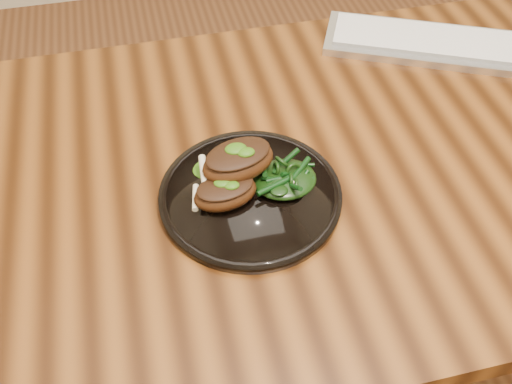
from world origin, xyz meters
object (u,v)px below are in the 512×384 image
desk (351,183)px  lamb_chop_front (225,192)px  greens_heap (285,176)px  keyboard (446,45)px  plate (250,195)px

desk → lamb_chop_front: 0.28m
desk → greens_heap: size_ratio=16.19×
desk → keyboard: (0.27, 0.24, 0.09)m
lamb_chop_front → keyboard: 0.60m
desk → keyboard: bearing=40.7°
keyboard → plate: bearing=-147.4°
plate → greens_heap: (0.05, 0.00, 0.02)m
plate → keyboard: keyboard is taller
plate → desk: bearing=18.4°
keyboard → greens_heap: bearing=-144.6°
plate → lamb_chop_front: (-0.04, -0.01, 0.03)m
greens_heap → keyboard: size_ratio=0.20×
lamb_chop_front → plate: bearing=13.7°
desk → plate: plate is taller
plate → greens_heap: 0.06m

